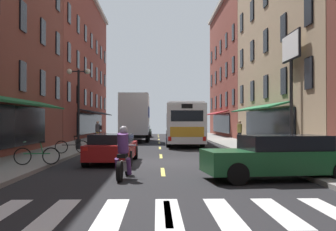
{
  "coord_description": "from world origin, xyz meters",
  "views": [
    {
      "loc": [
        -0.22,
        -18.06,
        1.81
      ],
      "look_at": [
        0.58,
        10.56,
        2.21
      ],
      "focal_mm": 43.62,
      "sensor_mm": 36.0,
      "label": 1
    }
  ],
  "objects_px": {
    "transit_bus": "(183,123)",
    "sedan_mid": "(142,131)",
    "billboard_sign": "(291,62)",
    "bicycle_mid": "(72,146)",
    "pedestrian_near": "(98,131)",
    "box_truck": "(135,118)",
    "sedan_far": "(280,157)",
    "bicycle_near": "(37,155)",
    "sedan_near": "(112,148)",
    "pedestrian_mid": "(240,132)",
    "motorcycle_rider": "(124,156)",
    "street_lamp_twin": "(78,104)"
  },
  "relations": [
    {
      "from": "transit_bus",
      "to": "sedan_mid",
      "type": "xyz_separation_m",
      "value": [
        -3.7,
        14.4,
        -0.96
      ]
    },
    {
      "from": "transit_bus",
      "to": "billboard_sign",
      "type": "bearing_deg",
      "value": -62.98
    },
    {
      "from": "sedan_mid",
      "to": "bicycle_mid",
      "type": "relative_size",
      "value": 2.71
    },
    {
      "from": "pedestrian_near",
      "to": "transit_bus",
      "type": "bearing_deg",
      "value": -103.88
    },
    {
      "from": "box_truck",
      "to": "transit_bus",
      "type": "bearing_deg",
      "value": -45.21
    },
    {
      "from": "sedan_far",
      "to": "bicycle_mid",
      "type": "distance_m",
      "value": 12.1
    },
    {
      "from": "bicycle_near",
      "to": "box_truck",
      "type": "bearing_deg",
      "value": 82.4
    },
    {
      "from": "sedan_near",
      "to": "pedestrian_mid",
      "type": "bearing_deg",
      "value": 56.82
    },
    {
      "from": "billboard_sign",
      "to": "sedan_far",
      "type": "bearing_deg",
      "value": -110.48
    },
    {
      "from": "transit_bus",
      "to": "pedestrian_near",
      "type": "bearing_deg",
      "value": 171.19
    },
    {
      "from": "motorcycle_rider",
      "to": "street_lamp_twin",
      "type": "bearing_deg",
      "value": 107.31
    },
    {
      "from": "pedestrian_near",
      "to": "bicycle_near",
      "type": "bearing_deg",
      "value": 175.46
    },
    {
      "from": "motorcycle_rider",
      "to": "street_lamp_twin",
      "type": "distance_m",
      "value": 12.47
    },
    {
      "from": "bicycle_near",
      "to": "street_lamp_twin",
      "type": "height_order",
      "value": "street_lamp_twin"
    },
    {
      "from": "transit_bus",
      "to": "bicycle_near",
      "type": "xyz_separation_m",
      "value": [
        -6.65,
        -16.23,
        -1.14
      ]
    },
    {
      "from": "bicycle_mid",
      "to": "pedestrian_near",
      "type": "xyz_separation_m",
      "value": [
        -0.33,
        11.67,
        0.52
      ]
    },
    {
      "from": "box_truck",
      "to": "pedestrian_mid",
      "type": "distance_m",
      "value": 10.03
    },
    {
      "from": "sedan_near",
      "to": "bicycle_near",
      "type": "bearing_deg",
      "value": -143.38
    },
    {
      "from": "billboard_sign",
      "to": "sedan_far",
      "type": "xyz_separation_m",
      "value": [
        -3.47,
        -9.3,
        -4.32
      ]
    },
    {
      "from": "sedan_mid",
      "to": "pedestrian_mid",
      "type": "bearing_deg",
      "value": -64.51
    },
    {
      "from": "bicycle_mid",
      "to": "sedan_far",
      "type": "bearing_deg",
      "value": -47.23
    },
    {
      "from": "transit_bus",
      "to": "street_lamp_twin",
      "type": "relative_size",
      "value": 2.59
    },
    {
      "from": "bicycle_mid",
      "to": "sedan_near",
      "type": "bearing_deg",
      "value": -55.56
    },
    {
      "from": "transit_bus",
      "to": "bicycle_near",
      "type": "height_order",
      "value": "transit_bus"
    },
    {
      "from": "sedan_far",
      "to": "street_lamp_twin",
      "type": "relative_size",
      "value": 0.99
    },
    {
      "from": "pedestrian_near",
      "to": "street_lamp_twin",
      "type": "height_order",
      "value": "street_lamp_twin"
    },
    {
      "from": "billboard_sign",
      "to": "sedan_near",
      "type": "bearing_deg",
      "value": -156.18
    },
    {
      "from": "transit_bus",
      "to": "pedestrian_near",
      "type": "relative_size",
      "value": 7.47
    },
    {
      "from": "pedestrian_mid",
      "to": "bicycle_mid",
      "type": "bearing_deg",
      "value": 71.76
    },
    {
      "from": "motorcycle_rider",
      "to": "transit_bus",
      "type": "bearing_deg",
      "value": 80.76
    },
    {
      "from": "sedan_mid",
      "to": "street_lamp_twin",
      "type": "relative_size",
      "value": 0.95
    },
    {
      "from": "transit_bus",
      "to": "pedestrian_near",
      "type": "xyz_separation_m",
      "value": [
        -6.82,
        1.06,
        -0.62
      ]
    },
    {
      "from": "pedestrian_near",
      "to": "street_lamp_twin",
      "type": "distance_m",
      "value": 8.63
    },
    {
      "from": "sedan_near",
      "to": "sedan_far",
      "type": "distance_m",
      "value": 7.76
    },
    {
      "from": "sedan_near",
      "to": "sedan_mid",
      "type": "distance_m",
      "value": 28.65
    },
    {
      "from": "sedan_near",
      "to": "pedestrian_mid",
      "type": "relative_size",
      "value": 2.7
    },
    {
      "from": "sedan_mid",
      "to": "bicycle_mid",
      "type": "distance_m",
      "value": 25.17
    },
    {
      "from": "billboard_sign",
      "to": "pedestrian_near",
      "type": "distance_m",
      "value": 16.94
    },
    {
      "from": "pedestrian_near",
      "to": "sedan_near",
      "type": "bearing_deg",
      "value": -174.62
    },
    {
      "from": "sedan_near",
      "to": "pedestrian_near",
      "type": "distance_m",
      "value": 15.57
    },
    {
      "from": "bicycle_near",
      "to": "transit_bus",
      "type": "bearing_deg",
      "value": 67.71
    },
    {
      "from": "box_truck",
      "to": "sedan_far",
      "type": "distance_m",
      "value": 24.2
    },
    {
      "from": "sedan_far",
      "to": "street_lamp_twin",
      "type": "height_order",
      "value": "street_lamp_twin"
    },
    {
      "from": "box_truck",
      "to": "billboard_sign",
      "type": "bearing_deg",
      "value": -57.15
    },
    {
      "from": "sedan_near",
      "to": "sedan_mid",
      "type": "bearing_deg",
      "value": 89.41
    },
    {
      "from": "transit_bus",
      "to": "sedan_near",
      "type": "bearing_deg",
      "value": -105.65
    },
    {
      "from": "motorcycle_rider",
      "to": "bicycle_mid",
      "type": "distance_m",
      "value": 9.16
    },
    {
      "from": "sedan_near",
      "to": "bicycle_mid",
      "type": "bearing_deg",
      "value": 124.44
    },
    {
      "from": "transit_bus",
      "to": "sedan_far",
      "type": "distance_m",
      "value": 19.59
    },
    {
      "from": "sedan_mid",
      "to": "sedan_far",
      "type": "distance_m",
      "value": 34.32
    }
  ]
}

